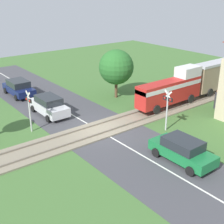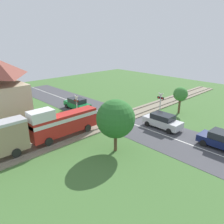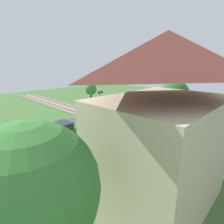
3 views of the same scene
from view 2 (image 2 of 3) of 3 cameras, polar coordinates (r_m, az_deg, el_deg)
The scene contains 13 objects.
ground_plane at distance 26.53m, azimuth 1.93°, elevation -1.84°, with size 60.00×60.00×0.00m, color #426B33.
road_surface at distance 26.53m, azimuth 1.93°, elevation -1.82°, with size 48.00×6.40×0.02m.
track_bed at distance 26.51m, azimuth 1.93°, elevation -1.70°, with size 2.80×48.00×0.24m.
train at distance 19.93m, azimuth -21.58°, elevation -4.88°, with size 1.58×14.09×3.18m.
car_near_crossing at distance 24.33m, azimuth 13.03°, elevation -2.25°, with size 4.26×1.86×1.61m.
car_far_side at distance 30.27m, azimuth -9.12°, elevation 2.21°, with size 4.17×1.90×1.52m.
car_behind_queue at distance 21.88m, azimuth 27.10°, elevation -6.59°, with size 4.23×1.95×1.53m.
crossing_signal_west_approach at distance 27.10m, azimuth 12.51°, elevation 2.66°, with size 0.90×0.18×3.14m.
crossing_signal_east_approach at distance 25.59m, azimuth -9.19°, elevation 1.89°, with size 0.90×0.18×3.14m.
station_building at distance 25.65m, azimuth -26.98°, elevation 3.87°, with size 6.20×4.48×7.48m.
pedestrian_by_station at distance 22.76m, azimuth -22.77°, elevation -5.00°, with size 0.42×0.42×1.71m.
tree_roadside_hedge at distance 18.27m, azimuth 0.95°, elevation -1.79°, with size 3.29×3.29×4.64m.
tree_beyond_track at distance 29.21m, azimuth 17.46°, elevation 4.43°, with size 1.81×1.81×3.45m.
Camera 2 is at (-17.23, 17.77, 9.56)m, focal length 35.00 mm.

